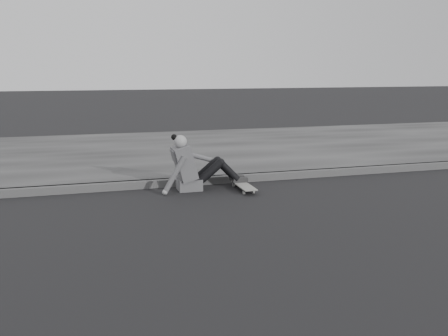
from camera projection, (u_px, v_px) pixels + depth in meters
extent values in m
plane|color=black|center=(311.00, 228.00, 5.88)|extent=(80.00, 80.00, 0.00)
cube|color=#444444|center=(242.00, 178.00, 8.30)|extent=(24.00, 0.16, 0.12)
cube|color=#353535|center=(200.00, 150.00, 11.14)|extent=(24.00, 6.00, 0.12)
cylinder|color=gray|center=(244.00, 192.00, 7.46)|extent=(0.03, 0.05, 0.05)
cylinder|color=gray|center=(253.00, 192.00, 7.50)|extent=(0.03, 0.05, 0.05)
cylinder|color=gray|center=(234.00, 185.00, 7.95)|extent=(0.03, 0.05, 0.05)
cylinder|color=gray|center=(243.00, 184.00, 7.99)|extent=(0.03, 0.05, 0.05)
cube|color=#2A2A2C|center=(249.00, 190.00, 7.47)|extent=(0.16, 0.04, 0.03)
cube|color=#2A2A2C|center=(238.00, 183.00, 7.96)|extent=(0.16, 0.04, 0.03)
cube|color=slate|center=(243.00, 185.00, 7.71)|extent=(0.20, 0.78, 0.02)
cube|color=#4F4F52|center=(189.00, 184.00, 7.73)|extent=(0.36, 0.34, 0.18)
cube|color=#4F4F52|center=(184.00, 163.00, 7.64)|extent=(0.37, 0.40, 0.57)
cube|color=#4F4F52|center=(176.00, 155.00, 7.58)|extent=(0.14, 0.30, 0.20)
cylinder|color=gray|center=(181.00, 147.00, 7.58)|extent=(0.09, 0.09, 0.08)
sphere|color=gray|center=(180.00, 142.00, 7.56)|extent=(0.20, 0.20, 0.20)
sphere|color=black|center=(174.00, 137.00, 7.54)|extent=(0.09, 0.09, 0.09)
cylinder|color=black|center=(210.00, 172.00, 7.69)|extent=(0.43, 0.13, 0.39)
cylinder|color=black|center=(207.00, 169.00, 7.86)|extent=(0.43, 0.13, 0.39)
cylinder|color=black|center=(229.00, 171.00, 7.77)|extent=(0.35, 0.11, 0.36)
cylinder|color=black|center=(226.00, 169.00, 7.94)|extent=(0.35, 0.11, 0.36)
sphere|color=black|center=(221.00, 163.00, 7.71)|extent=(0.13, 0.13, 0.13)
sphere|color=black|center=(217.00, 161.00, 7.88)|extent=(0.13, 0.13, 0.13)
cube|color=#282828|center=(240.00, 180.00, 7.86)|extent=(0.24, 0.08, 0.07)
cube|color=#282828|center=(237.00, 178.00, 8.03)|extent=(0.24, 0.08, 0.07)
cylinder|color=#4F4F52|center=(174.00, 175.00, 7.42)|extent=(0.38, 0.08, 0.58)
sphere|color=gray|center=(165.00, 192.00, 7.42)|extent=(0.08, 0.08, 0.08)
cylinder|color=#4F4F52|center=(197.00, 156.00, 7.85)|extent=(0.48, 0.08, 0.21)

